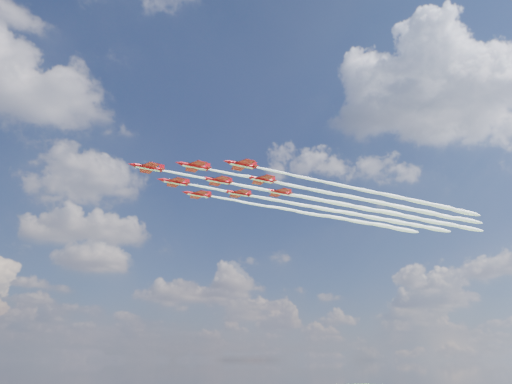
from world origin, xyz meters
TOP-DOWN VIEW (x-y plane):
  - jet_lead at (25.78, -2.59)m, footprint 108.13×8.85m
  - jet_row2_port at (36.89, -9.73)m, footprint 108.13×8.85m
  - jet_row2_starb at (36.38, 5.29)m, footprint 108.13×8.85m
  - jet_row3_port at (48.00, -16.87)m, footprint 108.13×8.85m
  - jet_row3_centre at (47.49, -1.85)m, footprint 108.13×8.85m
  - jet_row3_starb at (46.98, 13.16)m, footprint 108.13×8.85m
  - jet_row4_port at (58.60, -8.99)m, footprint 108.13×8.85m
  - jet_row4_starb at (58.09, 6.03)m, footprint 108.13×8.85m
  - jet_tail at (69.20, -1.11)m, footprint 108.13×8.85m

SIDE VIEW (x-z plane):
  - jet_lead at x=25.78m, z-range 72.63..75.20m
  - jet_row2_port at x=36.89m, z-range 72.63..75.20m
  - jet_row2_starb at x=36.38m, z-range 72.63..75.20m
  - jet_row3_port at x=48.00m, z-range 72.63..75.20m
  - jet_row3_centre at x=47.49m, z-range 72.63..75.20m
  - jet_row3_starb at x=46.98m, z-range 72.63..75.20m
  - jet_row4_port at x=58.60m, z-range 72.63..75.20m
  - jet_row4_starb at x=58.09m, z-range 72.63..75.20m
  - jet_tail at x=69.20m, z-range 72.63..75.20m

